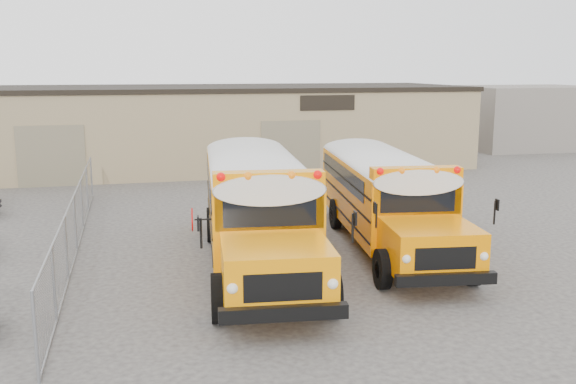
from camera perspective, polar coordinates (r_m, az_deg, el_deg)
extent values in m
plane|color=#3C3937|center=(19.09, -0.59, -6.48)|extent=(120.00, 120.00, 0.00)
cube|color=#907B59|center=(38.12, -7.45, 5.67)|extent=(30.00, 10.00, 4.50)
cube|color=black|center=(37.98, -7.54, 9.13)|extent=(30.20, 10.20, 0.25)
cube|color=black|center=(34.29, 3.54, 7.92)|extent=(3.00, 0.08, 0.80)
cube|color=#68614A|center=(33.22, -20.30, 3.00)|extent=(3.20, 0.08, 3.00)
cube|color=#68614A|center=(33.97, 0.26, 3.85)|extent=(3.20, 0.08, 3.00)
cylinder|color=gray|center=(12.84, -21.53, -11.95)|extent=(0.07, 0.07, 1.80)
cylinder|color=gray|center=(15.63, -20.08, -7.72)|extent=(0.07, 0.07, 1.80)
cylinder|color=gray|center=(18.48, -19.10, -4.79)|extent=(0.07, 0.07, 1.80)
cylinder|color=gray|center=(21.38, -18.38, -2.64)|extent=(0.07, 0.07, 1.80)
cylinder|color=gray|center=(24.30, -17.84, -1.01)|extent=(0.07, 0.07, 1.80)
cylinder|color=gray|center=(27.24, -17.41, 0.27)|extent=(0.07, 0.07, 1.80)
cylinder|color=gray|center=(30.19, -17.07, 1.30)|extent=(0.07, 0.07, 1.80)
cylinder|color=gray|center=(21.20, -18.53, -0.33)|extent=(0.05, 18.00, 0.05)
cylinder|color=gray|center=(21.59, -18.25, -4.84)|extent=(0.05, 18.00, 0.05)
cube|color=gray|center=(21.38, -18.38, -2.64)|extent=(0.02, 18.00, 1.70)
cube|color=gray|center=(50.45, 20.37, 6.31)|extent=(10.00, 8.00, 4.40)
cube|color=#FF9105|center=(26.29, -4.20, 2.18)|extent=(3.62, 8.68, 2.28)
cube|color=#FF9105|center=(21.04, -3.22, -1.42)|extent=(2.68, 2.68, 1.28)
cube|color=black|center=(22.05, -3.51, 2.17)|extent=(2.27, 0.30, 0.83)
cube|color=silver|center=(26.12, -4.24, 5.01)|extent=(3.62, 8.77, 0.44)
cube|color=#FF9105|center=(22.21, -3.59, 4.05)|extent=(2.76, 0.83, 0.40)
sphere|color=#E50705|center=(21.89, -6.59, 4.25)|extent=(0.22, 0.22, 0.22)
sphere|color=#E50705|center=(22.06, -0.51, 4.37)|extent=(0.22, 0.22, 0.22)
sphere|color=orange|center=(21.91, -4.91, 4.29)|extent=(0.22, 0.22, 0.22)
sphere|color=orange|center=(21.99, -2.17, 4.34)|extent=(0.22, 0.22, 0.22)
cube|color=black|center=(19.89, -2.89, -3.64)|extent=(2.73, 0.52, 0.31)
cube|color=black|center=(30.68, -4.70, 1.54)|extent=(2.73, 0.50, 0.31)
cube|color=black|center=(26.30, -4.20, 2.00)|extent=(3.64, 8.52, 0.07)
cube|color=black|center=(26.53, -4.27, 3.66)|extent=(3.51, 7.36, 0.69)
cylinder|color=black|center=(21.25, -6.79, -3.12)|extent=(0.43, 1.18, 1.16)
cylinder|color=black|center=(21.45, 0.30, -2.91)|extent=(0.43, 1.18, 1.16)
cylinder|color=black|center=(28.10, -7.09, 0.35)|extent=(0.43, 1.18, 1.16)
cylinder|color=black|center=(28.25, -1.72, 0.48)|extent=(0.43, 1.18, 1.16)
cylinder|color=#BF0505|center=(23.37, -8.37, 1.33)|extent=(0.10, 0.62, 0.62)
cube|color=#FF8700|center=(27.77, 4.98, 2.40)|extent=(3.52, 8.11, 2.12)
cube|color=#FF8700|center=(22.99, 7.49, -0.64)|extent=(2.54, 2.54, 1.19)
cube|color=black|center=(23.91, 6.88, 2.40)|extent=(2.11, 0.32, 0.78)
cube|color=silver|center=(27.62, 5.02, 4.89)|extent=(3.53, 8.20, 0.41)
cube|color=#FF8700|center=(24.05, 6.78, 4.02)|extent=(2.58, 0.82, 0.37)
sphere|color=#E50705|center=(23.58, 4.35, 4.23)|extent=(0.21, 0.21, 0.21)
sphere|color=#E50705|center=(24.09, 9.44, 4.26)|extent=(0.21, 0.21, 0.21)
sphere|color=orange|center=(23.70, 5.77, 4.24)|extent=(0.21, 0.21, 0.21)
sphere|color=orange|center=(23.93, 8.06, 4.25)|extent=(0.21, 0.21, 0.21)
cube|color=black|center=(21.94, 8.23, -2.48)|extent=(2.54, 0.53, 0.29)
cube|color=black|center=(31.79, 3.51, 1.80)|extent=(2.54, 0.51, 0.29)
cube|color=black|center=(27.78, 4.98, 2.24)|extent=(3.55, 7.96, 0.06)
cube|color=black|center=(27.99, 4.87, 3.70)|extent=(3.40, 6.89, 0.64)
cylinder|color=black|center=(22.96, 4.40, -2.11)|extent=(0.42, 1.10, 1.08)
cylinder|color=black|center=(23.55, 10.29, -1.93)|extent=(0.42, 1.10, 1.08)
cylinder|color=black|center=(29.26, 1.97, 0.77)|extent=(0.42, 1.10, 1.08)
cylinder|color=black|center=(29.72, 6.66, 0.86)|extent=(0.42, 1.10, 1.08)
cube|color=black|center=(16.65, -0.87, -7.29)|extent=(1.12, 1.03, 1.02)
sphere|color=black|center=(16.52, -0.88, -5.77)|extent=(1.13, 1.13, 1.13)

